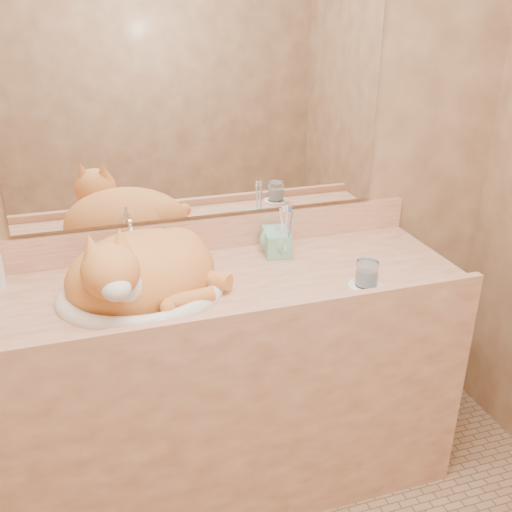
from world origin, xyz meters
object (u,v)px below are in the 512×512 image
object	(u,v)px
soap_dispenser	(280,235)
water_glass	(367,273)
vanity_counter	(226,385)
toothbrush_cup	(286,247)
cat	(139,268)
sink_basin	(140,272)

from	to	relation	value
soap_dispenser	water_glass	distance (m)	0.34
vanity_counter	soap_dispenser	size ratio (longest dim) A/B	8.17
soap_dispenser	toothbrush_cup	world-z (taller)	soap_dispenser
soap_dispenser	water_glass	size ratio (longest dim) A/B	2.34
toothbrush_cup	cat	bearing A→B (deg)	-168.58
soap_dispenser	toothbrush_cup	xyz separation A→B (m)	(0.02, 0.00, -0.05)
cat	soap_dispenser	world-z (taller)	cat
vanity_counter	toothbrush_cup	bearing A→B (deg)	20.52
toothbrush_cup	sink_basin	bearing A→B (deg)	-167.59
cat	water_glass	bearing A→B (deg)	-28.91
sink_basin	toothbrush_cup	bearing A→B (deg)	20.17
vanity_counter	cat	distance (m)	0.58
sink_basin	soap_dispenser	distance (m)	0.51
toothbrush_cup	water_glass	world-z (taller)	water_glass
sink_basin	vanity_counter	bearing A→B (deg)	12.02
sink_basin	water_glass	bearing A→B (deg)	-5.71
sink_basin	toothbrush_cup	size ratio (longest dim) A/B	5.12
sink_basin	cat	world-z (taller)	cat
vanity_counter	soap_dispenser	bearing A→B (deg)	22.10
sink_basin	soap_dispenser	bearing A→B (deg)	20.56
sink_basin	toothbrush_cup	world-z (taller)	sink_basin
cat	toothbrush_cup	world-z (taller)	cat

